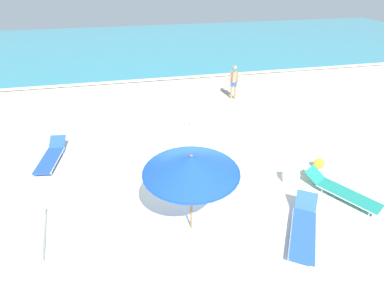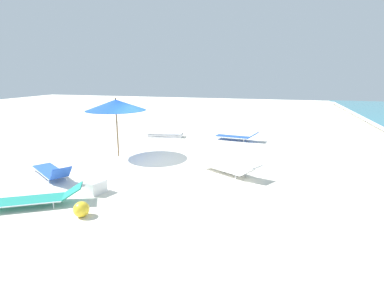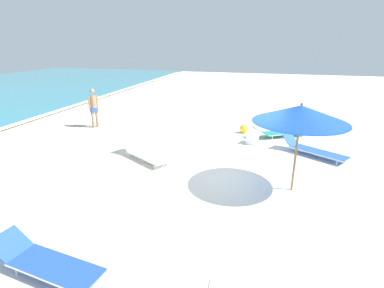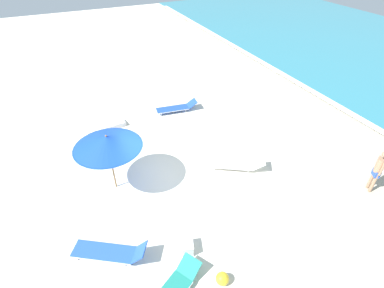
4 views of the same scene
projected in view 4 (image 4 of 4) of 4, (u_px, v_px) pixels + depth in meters
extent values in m
cube|color=silver|center=(163.00, 181.00, 11.63)|extent=(60.00, 60.00, 0.16)
cube|color=#B8AE96|center=(341.00, 125.00, 14.70)|extent=(57.00, 2.20, 0.00)
cube|color=#B8AE96|center=(216.00, 83.00, 18.54)|extent=(1.73, 1.55, 0.00)
cube|color=#B8AE96|center=(359.00, 172.00, 11.90)|extent=(3.14, 1.74, 0.00)
cube|color=white|center=(359.00, 118.00, 15.09)|extent=(56.00, 0.44, 0.01)
cylinder|color=olive|center=(112.00, 165.00, 10.65)|extent=(0.06, 0.06, 2.08)
cone|color=blue|center=(107.00, 142.00, 10.03)|extent=(2.35, 2.35, 0.43)
cylinder|color=#13359C|center=(108.00, 147.00, 10.15)|extent=(2.28, 2.28, 0.01)
sphere|color=olive|center=(106.00, 136.00, 9.89)|extent=(0.07, 0.07, 0.07)
cube|color=white|center=(106.00, 128.00, 14.38)|extent=(0.86, 1.87, 0.03)
cube|color=silver|center=(106.00, 129.00, 14.40)|extent=(0.88, 1.91, 0.04)
cube|color=white|center=(106.00, 126.00, 14.35)|extent=(0.86, 1.87, 0.03)
cube|color=silver|center=(106.00, 127.00, 14.37)|extent=(0.88, 1.91, 0.04)
cube|color=white|center=(106.00, 125.00, 14.30)|extent=(0.86, 1.87, 0.03)
cube|color=silver|center=(106.00, 125.00, 14.31)|extent=(0.88, 1.91, 0.04)
cube|color=#1E8475|center=(189.00, 266.00, 8.31)|extent=(0.74, 0.71, 0.31)
cylinder|color=silver|center=(173.00, 278.00, 8.28)|extent=(0.03, 0.03, 0.16)
cube|color=white|center=(232.00, 164.00, 12.04)|extent=(1.39, 1.76, 0.03)
cylinder|color=silver|center=(232.00, 160.00, 12.28)|extent=(0.90, 1.47, 0.03)
cylinder|color=silver|center=(232.00, 169.00, 11.80)|extent=(0.90, 1.47, 0.03)
cube|color=white|center=(259.00, 163.00, 11.85)|extent=(0.73, 0.69, 0.35)
cylinder|color=silver|center=(215.00, 161.00, 12.36)|extent=(0.03, 0.03, 0.16)
cylinder|color=silver|center=(215.00, 169.00, 11.95)|extent=(0.03, 0.03, 0.16)
cylinder|color=silver|center=(248.00, 163.00, 12.24)|extent=(0.03, 0.03, 0.16)
cylinder|color=silver|center=(248.00, 171.00, 11.84)|extent=(0.03, 0.03, 0.16)
cube|color=blue|center=(172.00, 109.00, 15.65)|extent=(0.82, 1.73, 0.03)
cylinder|color=silver|center=(171.00, 106.00, 15.88)|extent=(0.26, 1.65, 0.03)
cylinder|color=silver|center=(174.00, 111.00, 15.42)|extent=(0.26, 1.65, 0.03)
cube|color=blue|center=(192.00, 103.00, 15.80)|extent=(0.63, 0.55, 0.33)
cylinder|color=silver|center=(159.00, 110.00, 15.75)|extent=(0.03, 0.03, 0.16)
cylinder|color=silver|center=(161.00, 114.00, 15.36)|extent=(0.03, 0.03, 0.16)
cylinder|color=silver|center=(183.00, 106.00, 16.05)|extent=(0.03, 0.03, 0.16)
cylinder|color=silver|center=(186.00, 111.00, 15.66)|extent=(0.03, 0.03, 0.16)
cube|color=blue|center=(104.00, 252.00, 8.84)|extent=(1.49, 1.88, 0.03)
cylinder|color=silver|center=(107.00, 243.00, 9.08)|extent=(1.01, 1.58, 0.03)
cylinder|color=silver|center=(100.00, 261.00, 8.60)|extent=(1.01, 1.58, 0.03)
cube|color=blue|center=(139.00, 252.00, 8.60)|extent=(0.70, 0.65, 0.42)
cylinder|color=silver|center=(85.00, 243.00, 9.18)|extent=(0.03, 0.03, 0.16)
cylinder|color=silver|center=(77.00, 258.00, 8.77)|extent=(0.03, 0.03, 0.16)
cylinder|color=silver|center=(130.00, 249.00, 9.02)|extent=(0.03, 0.03, 0.16)
cylinder|color=silver|center=(125.00, 264.00, 8.62)|extent=(0.03, 0.03, 0.16)
cylinder|color=#A37A5B|center=(374.00, 183.00, 10.80)|extent=(0.11, 0.11, 0.90)
cylinder|color=#A37A5B|center=(371.00, 179.00, 10.96)|extent=(0.11, 0.11, 0.90)
cube|color=#2D51B2|center=(376.00, 173.00, 10.66)|extent=(0.35, 0.31, 0.24)
cylinder|color=#A37A5B|center=(380.00, 165.00, 10.45)|extent=(0.27, 0.27, 0.55)
cylinder|color=#A37A5B|center=(382.00, 169.00, 10.30)|extent=(0.08, 0.08, 0.55)
cylinder|color=#A37A5B|center=(378.00, 162.00, 10.60)|extent=(0.08, 0.08, 0.55)
sphere|color=yellow|center=(222.00, 279.00, 8.16)|extent=(0.37, 0.37, 0.37)
cube|color=white|center=(187.00, 247.00, 8.99)|extent=(0.56, 0.48, 0.32)
cube|color=white|center=(187.00, 243.00, 8.88)|extent=(0.59, 0.49, 0.05)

